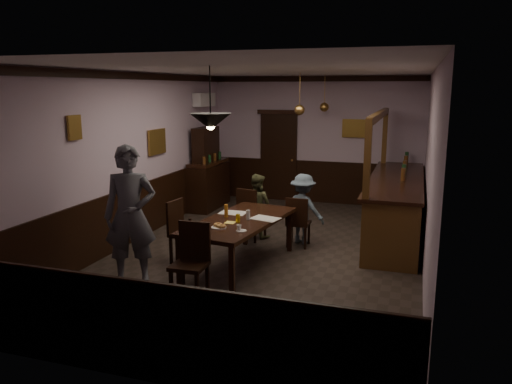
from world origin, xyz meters
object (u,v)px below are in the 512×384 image
at_px(person_seated_left, 257,205).
at_px(coffee_cup, 239,227).
at_px(person_seated_right, 303,209).
at_px(pendant_iron, 211,122).
at_px(pendant_brass_mid, 299,110).
at_px(chair_far_left, 250,212).
at_px(pendant_brass_far, 324,107).
at_px(chair_far_right, 298,220).
at_px(chair_near, 192,257).
at_px(chair_side, 181,228).
at_px(sideboard, 208,176).
at_px(soda_can, 238,218).
at_px(person_standing, 130,216).
at_px(dining_table, 240,223).
at_px(bar_counter, 396,205).

distance_m(person_seated_left, coffee_cup, 2.23).
height_order(person_seated_right, pendant_iron, pendant_iron).
relative_size(person_seated_right, pendant_iron, 1.50).
bearing_deg(pendant_brass_mid, chair_far_left, -114.76).
distance_m(person_seated_left, pendant_brass_far, 3.15).
relative_size(chair_far_left, pendant_brass_far, 1.19).
distance_m(chair_far_right, pendant_brass_mid, 2.31).
bearing_deg(chair_near, chair_side, 119.78).
bearing_deg(chair_far_right, pendant_iron, 69.21).
distance_m(sideboard, pendant_brass_far, 3.04).
bearing_deg(chair_side, chair_far_left, -18.71).
relative_size(chair_side, person_seated_left, 0.84).
distance_m(chair_near, person_seated_left, 2.90).
height_order(person_seated_left, pendant_brass_far, pendant_brass_far).
relative_size(soda_can, pendant_brass_far, 0.15).
relative_size(chair_far_left, chair_side, 0.98).
distance_m(sideboard, pendant_brass_mid, 2.91).
distance_m(person_standing, pendant_brass_far, 5.66).
bearing_deg(person_seated_right, dining_table, 82.44).
bearing_deg(chair_near, soda_can, 77.12).
relative_size(person_standing, coffee_cup, 24.56).
bearing_deg(coffee_cup, chair_near, -110.96).
xyz_separation_m(chair_side, pendant_iron, (0.84, -0.72, 1.74)).
bearing_deg(pendant_brass_far, pendant_brass_mid, -97.37).
distance_m(person_seated_left, pendant_iron, 2.93).
distance_m(chair_side, soda_can, 1.02).
distance_m(chair_far_left, person_standing, 2.63).
relative_size(chair_far_left, person_standing, 0.49).
bearing_deg(pendant_brass_mid, chair_near, -97.34).
distance_m(chair_near, pendant_iron, 1.80).
xyz_separation_m(chair_side, person_seated_right, (1.61, 1.54, 0.08)).
height_order(sideboard, pendant_iron, pendant_iron).
height_order(coffee_cup, pendant_brass_far, pendant_brass_far).
bearing_deg(pendant_brass_mid, coffee_cup, -91.89).
height_order(chair_near, person_standing, person_standing).
bearing_deg(person_seated_left, chair_side, 88.41).
bearing_deg(chair_far_left, soda_can, 116.41).
bearing_deg(coffee_cup, sideboard, 126.67).
relative_size(chair_near, pendant_brass_mid, 1.24).
xyz_separation_m(chair_far_right, sideboard, (-2.64, 2.24, 0.26)).
xyz_separation_m(chair_side, bar_counter, (3.15, 2.54, 0.04)).
height_order(dining_table, chair_far_right, chair_far_right).
bearing_deg(pendant_iron, person_standing, -164.72).
xyz_separation_m(pendant_brass_mid, pendant_brass_far, (0.20, 1.55, 0.00)).
relative_size(dining_table, person_standing, 1.18).
relative_size(dining_table, chair_side, 2.34).
height_order(person_seated_left, person_seated_right, person_seated_right).
bearing_deg(chair_far_left, chair_near, 106.34).
relative_size(person_seated_right, pendant_brass_far, 1.54).
bearing_deg(person_seated_right, chair_near, 89.44).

